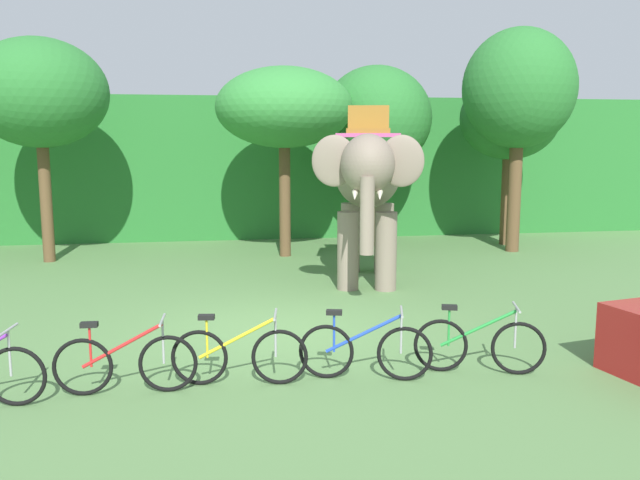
{
  "coord_description": "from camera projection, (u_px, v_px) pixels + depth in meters",
  "views": [
    {
      "loc": [
        -0.89,
        -10.28,
        3.05
      ],
      "look_at": [
        0.93,
        1.0,
        1.3
      ],
      "focal_mm": 37.08,
      "sensor_mm": 36.0,
      "label": 1
    }
  ],
  "objects": [
    {
      "name": "ground_plane",
      "position": [
        273.0,
        330.0,
        10.63
      ],
      "size": [
        80.0,
        80.0,
        0.0
      ],
      "primitive_type": "plane",
      "color": "#567F47"
    },
    {
      "name": "foliage_hedge",
      "position": [
        239.0,
        165.0,
        22.79
      ],
      "size": [
        36.0,
        6.0,
        4.33
      ],
      "primitive_type": "cube",
      "color": "#28702D",
      "rests_on": "ground"
    },
    {
      "name": "tree_left",
      "position": [
        39.0,
        94.0,
        16.01
      ],
      "size": [
        3.29,
        3.29,
        5.49
      ],
      "color": "brown",
      "rests_on": "ground"
    },
    {
      "name": "tree_far_right",
      "position": [
        284.0,
        108.0,
        16.85
      ],
      "size": [
        3.51,
        3.51,
        4.88
      ],
      "color": "brown",
      "rests_on": "ground"
    },
    {
      "name": "tree_center_left",
      "position": [
        376.0,
        119.0,
        18.57
      ],
      "size": [
        3.1,
        3.1,
        5.09
      ],
      "color": "brown",
      "rests_on": "ground"
    },
    {
      "name": "tree_center",
      "position": [
        519.0,
        90.0,
        17.51
      ],
      "size": [
        2.98,
        2.98,
        5.97
      ],
      "color": "brown",
      "rests_on": "ground"
    },
    {
      "name": "tree_center_right",
      "position": [
        510.0,
        119.0,
        18.82
      ],
      "size": [
        2.8,
        2.8,
        4.84
      ],
      "color": "brown",
      "rests_on": "ground"
    },
    {
      "name": "elephant",
      "position": [
        368.0,
        180.0,
        13.75
      ],
      "size": [
        2.48,
        4.25,
        3.78
      ],
      "color": "gray",
      "rests_on": "ground"
    },
    {
      "name": "bike_red",
      "position": [
        125.0,
        363.0,
        7.93
      ],
      "size": [
        1.71,
        0.52,
        0.92
      ],
      "color": "black",
      "rests_on": "ground"
    },
    {
      "name": "bike_yellow",
      "position": [
        239.0,
        355.0,
        8.23
      ],
      "size": [
        1.7,
        0.52,
        0.92
      ],
      "color": "black",
      "rests_on": "ground"
    },
    {
      "name": "bike_blue",
      "position": [
        365.0,
        350.0,
        8.41
      ],
      "size": [
        1.67,
        0.6,
        0.92
      ],
      "color": "black",
      "rests_on": "ground"
    },
    {
      "name": "bike_green",
      "position": [
        479.0,
        345.0,
        8.64
      ],
      "size": [
        1.66,
        0.64,
        0.92
      ],
      "color": "black",
      "rests_on": "ground"
    }
  ]
}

